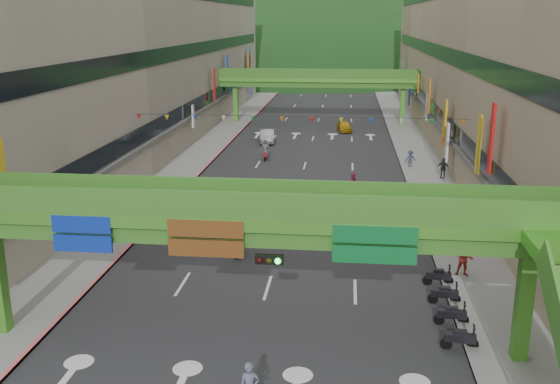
# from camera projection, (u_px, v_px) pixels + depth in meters

# --- Properties ---
(road_slab) EXTENTS (18.00, 140.00, 0.02)m
(road_slab) POSITION_uv_depth(u_px,v_px,m) (311.00, 145.00, 68.61)
(road_slab) COLOR #28282B
(road_slab) RESTS_ON ground
(sidewalk_left) EXTENTS (4.00, 140.00, 0.15)m
(sidewalk_left) POSITION_uv_depth(u_px,v_px,m) (213.00, 143.00, 69.73)
(sidewalk_left) COLOR gray
(sidewalk_left) RESTS_ON ground
(sidewalk_right) EXTENTS (4.00, 140.00, 0.15)m
(sidewalk_right) POSITION_uv_depth(u_px,v_px,m) (412.00, 147.00, 67.47)
(sidewalk_right) COLOR gray
(sidewalk_right) RESTS_ON ground
(curb_left) EXTENTS (0.20, 140.00, 0.18)m
(curb_left) POSITION_uv_depth(u_px,v_px,m) (230.00, 143.00, 69.53)
(curb_left) COLOR #CC5959
(curb_left) RESTS_ON ground
(curb_right) EXTENTS (0.20, 140.00, 0.18)m
(curb_right) POSITION_uv_depth(u_px,v_px,m) (395.00, 146.00, 67.66)
(curb_right) COLOR gray
(curb_right) RESTS_ON ground
(building_row_left) EXTENTS (12.80, 95.00, 19.00)m
(building_row_left) POSITION_uv_depth(u_px,v_px,m) (139.00, 57.00, 68.02)
(building_row_left) COLOR #9E937F
(building_row_left) RESTS_ON ground
(building_row_right) EXTENTS (12.80, 95.00, 19.00)m
(building_row_right) POSITION_uv_depth(u_px,v_px,m) (496.00, 59.00, 64.14)
(building_row_right) COLOR gray
(building_row_right) RESTS_ON ground
(overpass_near) EXTENTS (28.00, 12.27, 7.10)m
(overpass_near) POSITION_uv_depth(u_px,v_px,m) (269.00, 237.00, 24.38)
(overpass_near) COLOR #4C9E2D
(overpass_near) RESTS_ON ground
(overpass_far) EXTENTS (28.00, 2.20, 7.10)m
(overpass_far) POSITION_uv_depth(u_px,v_px,m) (318.00, 82.00, 81.54)
(overpass_far) COLOR #4C9E2D
(overpass_far) RESTS_ON ground
(hill_left) EXTENTS (168.00, 140.00, 112.00)m
(hill_left) POSITION_uv_depth(u_px,v_px,m) (281.00, 68.00, 175.53)
(hill_left) COLOR #1C4419
(hill_left) RESTS_ON ground
(hill_right) EXTENTS (208.00, 176.00, 128.00)m
(hill_right) POSITION_uv_depth(u_px,v_px,m) (418.00, 64.00, 190.58)
(hill_right) COLOR #1C4419
(hill_right) RESTS_ON ground
(bunting_string) EXTENTS (26.00, 0.36, 0.47)m
(bunting_string) POSITION_uv_depth(u_px,v_px,m) (297.00, 120.00, 47.86)
(bunting_string) COLOR black
(bunting_string) RESTS_ON ground
(scooter_rider_mid) EXTENTS (1.03, 1.58, 2.19)m
(scooter_rider_mid) POSITION_uv_depth(u_px,v_px,m) (354.00, 186.00, 47.50)
(scooter_rider_mid) COLOR black
(scooter_rider_mid) RESTS_ON ground
(scooter_rider_left) EXTENTS (1.13, 1.59, 2.15)m
(scooter_rider_left) POSITION_uv_depth(u_px,v_px,m) (240.00, 238.00, 36.34)
(scooter_rider_left) COLOR gray
(scooter_rider_left) RESTS_ON ground
(scooter_rider_far) EXTENTS (0.84, 1.60, 2.06)m
(scooter_rider_far) POSITION_uv_depth(u_px,v_px,m) (265.00, 150.00, 61.12)
(scooter_rider_far) COLOR maroon
(scooter_rider_far) RESTS_ON ground
(parked_scooter_row) EXTENTS (1.60, 7.15, 1.08)m
(parked_scooter_row) POSITION_uv_depth(u_px,v_px,m) (448.00, 304.00, 29.26)
(parked_scooter_row) COLOR black
(parked_scooter_row) RESTS_ON ground
(car_silver) EXTENTS (2.11, 4.59, 1.46)m
(car_silver) POSITION_uv_depth(u_px,v_px,m) (267.00, 136.00, 69.85)
(car_silver) COLOR #9D9EA4
(car_silver) RESTS_ON ground
(car_yellow) EXTENTS (2.11, 4.02, 1.30)m
(car_yellow) POSITION_uv_depth(u_px,v_px,m) (344.00, 126.00, 76.81)
(car_yellow) COLOR gold
(car_yellow) RESTS_ON ground
(pedestrian_red) EXTENTS (0.98, 0.80, 1.86)m
(pedestrian_red) POSITION_uv_depth(u_px,v_px,m) (464.00, 262.00, 33.20)
(pedestrian_red) COLOR #B43227
(pedestrian_red) RESTS_ON ground
(pedestrian_dark) EXTENTS (1.12, 0.76, 1.77)m
(pedestrian_dark) POSITION_uv_depth(u_px,v_px,m) (443.00, 170.00, 53.68)
(pedestrian_dark) COLOR #22222B
(pedestrian_dark) RESTS_ON ground
(pedestrian_blue) EXTENTS (0.80, 0.59, 1.57)m
(pedestrian_blue) POSITION_uv_depth(u_px,v_px,m) (410.00, 160.00, 57.82)
(pedestrian_blue) COLOR #2C3450
(pedestrian_blue) RESTS_ON ground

